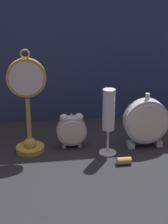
% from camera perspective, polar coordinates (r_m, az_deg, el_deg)
% --- Properties ---
extents(ground_plane, '(4.00, 4.00, 0.00)m').
position_cam_1_polar(ground_plane, '(1.15, 0.57, -7.02)').
color(ground_plane, '#232328').
extents(fabric_backdrop_drape, '(1.25, 0.01, 0.65)m').
position_cam_1_polar(fabric_backdrop_drape, '(1.36, -1.51, 11.90)').
color(fabric_backdrop_drape, navy).
rests_on(fabric_backdrop_drape, ground_plane).
extents(pocket_watch_on_stand, '(0.12, 0.09, 0.33)m').
position_cam_1_polar(pocket_watch_on_stand, '(1.15, -8.54, 0.71)').
color(pocket_watch_on_stand, gold).
rests_on(pocket_watch_on_stand, ground_plane).
extents(alarm_clock_twin_bell, '(0.09, 0.03, 0.12)m').
position_cam_1_polar(alarm_clock_twin_bell, '(1.19, -1.89, -2.61)').
color(alarm_clock_twin_bell, silver).
rests_on(alarm_clock_twin_bell, ground_plane).
extents(mantel_clock_silver, '(0.14, 0.04, 0.18)m').
position_cam_1_polar(mantel_clock_silver, '(1.20, 9.44, -1.44)').
color(mantel_clock_silver, silver).
rests_on(mantel_clock_silver, ground_plane).
extents(champagne_flute, '(0.05, 0.05, 0.21)m').
position_cam_1_polar(champagne_flute, '(1.13, 3.77, -0.44)').
color(champagne_flute, silver).
rests_on(champagne_flute, ground_plane).
extents(wine_cork, '(0.04, 0.02, 0.02)m').
position_cam_1_polar(wine_cork, '(1.12, 6.11, -7.41)').
color(wine_cork, tan).
rests_on(wine_cork, ground_plane).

